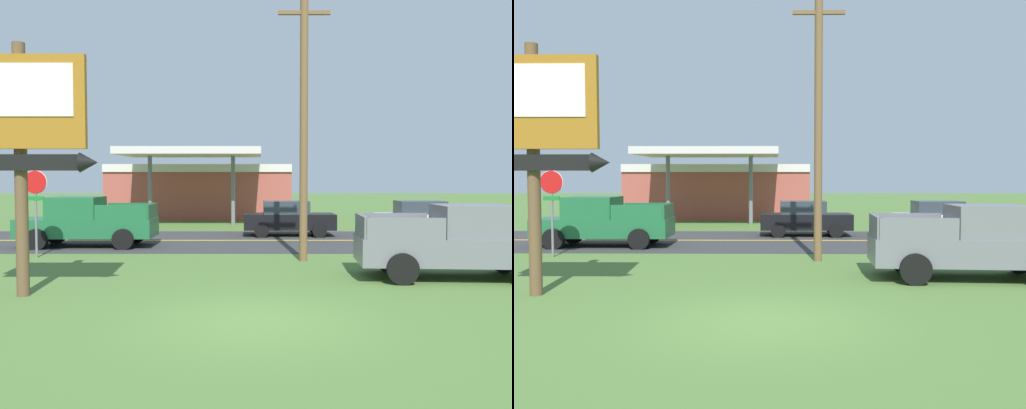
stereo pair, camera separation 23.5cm
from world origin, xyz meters
The scene contains 11 objects.
ground_plane centered at (0.00, 0.00, 0.00)m, with size 180.00×180.00×0.00m, color #4C7033.
road_asphalt centered at (0.00, 13.00, 0.01)m, with size 140.00×8.00×0.02m, color #333335.
road_centre_line centered at (0.00, 13.00, 0.02)m, with size 126.00×0.20×0.01m, color gold.
motel_sign centered at (-5.19, 2.04, 3.83)m, with size 3.33×0.54×5.68m.
stop_sign centered at (-7.40, 8.13, 2.03)m, with size 0.80×0.08×2.95m.
utility_pole centered at (1.56, 7.37, 4.91)m, with size 1.84×0.26×9.22m.
gas_station centered at (-3.70, 26.70, 1.94)m, with size 12.00×11.50×4.40m.
pickup_grey_parked_on_lawn centered at (5.43, 4.35, 0.96)m, with size 5.31×2.48×1.96m.
pickup_green_on_road centered at (-6.62, 11.00, 0.96)m, with size 5.20×2.24×1.96m.
car_white_near_lane centered at (7.77, 15.00, 0.83)m, with size 4.20×2.00×1.64m.
car_black_mid_lane centered at (1.54, 15.00, 0.83)m, with size 4.20×2.00×1.64m.
Camera 1 is at (0.03, -9.84, 2.65)m, focal length 37.54 mm.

